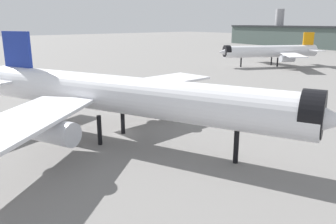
{
  "coord_description": "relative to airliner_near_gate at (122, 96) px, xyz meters",
  "views": [
    {
      "loc": [
        47.06,
        -30.12,
        18.6
      ],
      "look_at": [
        10.78,
        1.11,
        5.86
      ],
      "focal_mm": 36.26,
      "sensor_mm": 36.0,
      "label": 1
    }
  ],
  "objects": [
    {
      "name": "baggage_cart_trailing",
      "position": [
        2.4,
        37.17,
        -6.51
      ],
      "size": [
        2.64,
        2.83,
        1.82
      ],
      "rotation": [
        0.0,
        0.0,
        5.18
      ],
      "color": "black",
      "rests_on": "ground"
    },
    {
      "name": "ground",
      "position": [
        -3.25,
        1.78,
        -7.48
      ],
      "size": [
        900.0,
        900.0,
        0.0
      ],
      "primitive_type": "plane",
      "color": "slate"
    },
    {
      "name": "service_truck_front",
      "position": [
        -33.94,
        18.99,
        -5.89
      ],
      "size": [
        2.64,
        5.53,
        3.0
      ],
      "rotation": [
        0.0,
        0.0,
        1.56
      ],
      "color": "black",
      "rests_on": "ground"
    },
    {
      "name": "airliner_near_gate",
      "position": [
        0.0,
        0.0,
        0.0
      ],
      "size": [
        61.23,
        54.77,
        16.99
      ],
      "rotation": [
        0.0,
        0.0,
        0.37
      ],
      "color": "white",
      "rests_on": "ground"
    },
    {
      "name": "airliner_far_taxiway",
      "position": [
        -39.07,
        101.68,
        -1.18
      ],
      "size": [
        39.86,
        44.46,
        14.29
      ],
      "rotation": [
        0.0,
        0.0,
        4.22
      ],
      "color": "white",
      "rests_on": "ground"
    }
  ]
}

